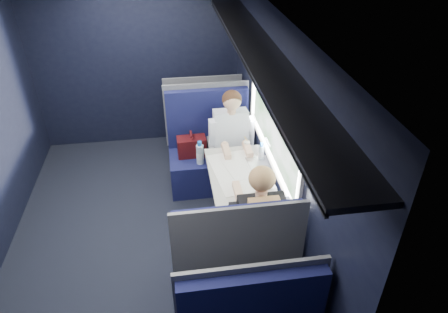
{
  "coord_description": "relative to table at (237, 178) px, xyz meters",
  "views": [
    {
      "loc": [
        0.41,
        -3.28,
        3.13
      ],
      "look_at": [
        0.9,
        0.0,
        0.95
      ],
      "focal_mm": 32.0,
      "sensor_mm": 36.0,
      "label": 1
    }
  ],
  "objects": [
    {
      "name": "man",
      "position": [
        0.07,
        0.7,
        0.06
      ],
      "size": [
        0.53,
        0.56,
        1.32
      ],
      "color": "black",
      "rests_on": "ground"
    },
    {
      "name": "ground",
      "position": [
        -1.03,
        0.0,
        -0.67
      ],
      "size": [
        2.8,
        4.2,
        0.01
      ],
      "primitive_type": "cube",
      "color": "black"
    },
    {
      "name": "seat_bay_near",
      "position": [
        -0.19,
        0.87,
        -0.24
      ],
      "size": [
        1.04,
        0.62,
        1.26
      ],
      "color": "#0C0D35",
      "rests_on": "ground"
    },
    {
      "name": "table",
      "position": [
        0.0,
        0.0,
        0.0
      ],
      "size": [
        0.62,
        1.0,
        0.74
      ],
      "color": "#54565E",
      "rests_on": "ground"
    },
    {
      "name": "seat_row_front",
      "position": [
        -0.18,
        1.8,
        -0.25
      ],
      "size": [
        1.04,
        0.51,
        1.16
      ],
      "color": "#0C0D35",
      "rests_on": "ground"
    },
    {
      "name": "papers",
      "position": [
        0.03,
        0.02,
        0.08
      ],
      "size": [
        0.62,
        0.81,
        0.01
      ],
      "primitive_type": "cube",
      "rotation": [
        0.0,
        0.0,
        0.14
      ],
      "color": "white",
      "rests_on": "table"
    },
    {
      "name": "woman",
      "position": [
        0.07,
        -0.71,
        0.06
      ],
      "size": [
        0.53,
        0.56,
        1.32
      ],
      "color": "black",
      "rests_on": "ground"
    },
    {
      "name": "laptop",
      "position": [
        0.32,
        0.08,
        0.14
      ],
      "size": [
        0.27,
        0.35,
        0.25
      ],
      "color": "silver",
      "rests_on": "table"
    },
    {
      "name": "seat_bay_far",
      "position": [
        -0.18,
        -0.87,
        -0.25
      ],
      "size": [
        1.04,
        0.62,
        1.26
      ],
      "color": "#0C0D35",
      "rests_on": "ground"
    },
    {
      "name": "room_shell",
      "position": [
        -1.01,
        0.0,
        0.81
      ],
      "size": [
        3.0,
        4.4,
        2.4
      ],
      "color": "black",
      "rests_on": "ground"
    },
    {
      "name": "cup",
      "position": [
        0.19,
        0.44,
        0.12
      ],
      "size": [
        0.07,
        0.07,
        0.09
      ],
      "primitive_type": "cylinder",
      "color": "white",
      "rests_on": "table"
    },
    {
      "name": "bottle_small",
      "position": [
        0.3,
        0.19,
        0.17
      ],
      "size": [
        0.06,
        0.06,
        0.21
      ],
      "color": "silver",
      "rests_on": "table"
    }
  ]
}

